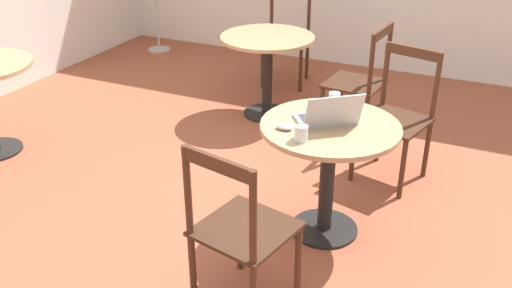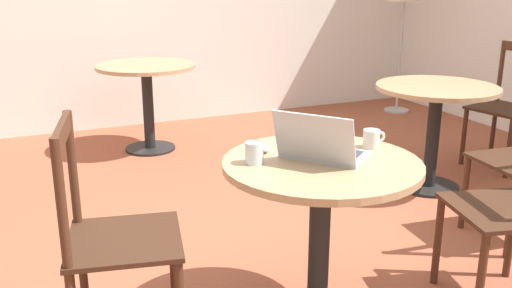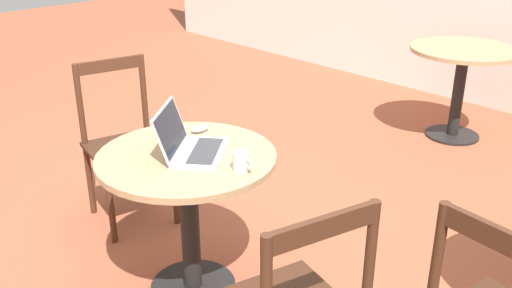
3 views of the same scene
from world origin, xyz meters
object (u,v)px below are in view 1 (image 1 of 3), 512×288
at_px(chair_mid_right, 287,38).
at_px(mug, 335,99).
at_px(drinking_glass, 301,133).
at_px(laptop, 328,116).
at_px(cafe_table_near, 329,151).
at_px(chair_mid_front, 360,83).
at_px(chair_near_left, 240,232).
at_px(mouse, 284,127).
at_px(chair_near_right, 397,118).
at_px(cafe_table_mid, 267,55).

distance_m(chair_mid_right, mug, 2.39).
bearing_deg(drinking_glass, laptop, -12.38).
distance_m(cafe_table_near, laptop, 0.22).
bearing_deg(mug, chair_mid_front, 6.29).
relative_size(cafe_table_near, chair_near_left, 0.86).
height_order(chair_mid_front, mouse, chair_mid_front).
bearing_deg(chair_mid_right, laptop, -153.10).
bearing_deg(drinking_glass, chair_mid_right, 23.34).
xyz_separation_m(chair_near_right, mug, (-0.57, 0.29, 0.30)).
height_order(cafe_table_mid, laptop, laptop).
height_order(cafe_table_mid, chair_near_right, chair_near_right).
bearing_deg(drinking_glass, chair_mid_front, 3.84).
relative_size(chair_near_right, chair_mid_right, 1.00).
bearing_deg(chair_mid_front, cafe_table_near, -172.14).
distance_m(chair_mid_front, drinking_glass, 1.71).
bearing_deg(cafe_table_mid, chair_mid_right, 10.50).
height_order(chair_mid_right, drinking_glass, chair_mid_right).
distance_m(mouse, drinking_glass, 0.17).
xyz_separation_m(chair_mid_right, chair_mid_front, (-0.95, -1.02, 0.00)).
distance_m(chair_mid_front, laptop, 1.45).
relative_size(cafe_table_near, drinking_glass, 9.14).
bearing_deg(chair_near_left, laptop, -10.57).
bearing_deg(chair_mid_front, cafe_table_mid, 83.67).
xyz_separation_m(laptop, mug, (0.28, 0.05, -0.00)).
height_order(cafe_table_near, drinking_glass, drinking_glass).
bearing_deg(chair_mid_front, chair_near_right, -142.97).
bearing_deg(chair_mid_front, drinking_glass, -176.16).
height_order(chair_near_right, drinking_glass, chair_near_right).
bearing_deg(laptop, cafe_table_mid, 34.63).
bearing_deg(chair_near_left, drinking_glass, -9.68).
height_order(cafe_table_near, chair_near_left, chair_near_left).
relative_size(chair_mid_right, mouse, 9.46).
distance_m(chair_mid_right, drinking_glass, 2.88).
bearing_deg(chair_near_right, mug, 152.65).
bearing_deg(chair_near_right, laptop, 163.88).
xyz_separation_m(chair_near_right, drinking_glass, (-1.12, 0.31, 0.31)).
bearing_deg(drinking_glass, chair_near_right, -15.22).
xyz_separation_m(cafe_table_near, chair_mid_front, (1.41, 0.20, -0.09)).
bearing_deg(chair_near_left, mug, -5.48).
xyz_separation_m(chair_near_right, mouse, (-1.03, 0.44, 0.28)).
bearing_deg(cafe_table_mid, cafe_table_near, -144.97).
bearing_deg(laptop, chair_mid_right, 26.90).
bearing_deg(cafe_table_mid, chair_mid_front, -96.33).
relative_size(cafe_table_near, cafe_table_mid, 1.00).
relative_size(chair_near_left, mouse, 9.46).
height_order(chair_near_right, mouse, chair_near_right).
height_order(chair_near_left, drinking_glass, chair_near_left).
distance_m(cafe_table_near, drinking_glass, 0.35).
bearing_deg(laptop, cafe_table_near, -112.89).
relative_size(chair_near_right, mug, 8.76).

